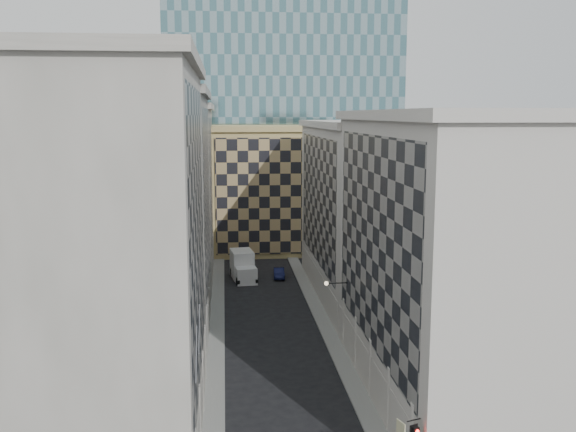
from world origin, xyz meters
TOP-DOWN VIEW (x-y plane):
  - sidewalk_west at (-5.25, 30.00)m, footprint 1.50×100.00m
  - sidewalk_east at (5.25, 30.00)m, footprint 1.50×100.00m
  - bldg_left_a at (-10.88, 11.00)m, footprint 10.80×22.80m
  - bldg_left_b at (-10.88, 33.00)m, footprint 10.80×22.80m
  - bldg_left_c at (-10.88, 55.00)m, footprint 10.80×22.80m
  - bldg_right_a at (10.88, 15.00)m, footprint 10.80×26.80m
  - bldg_right_b at (10.89, 42.00)m, footprint 10.80×28.80m
  - tan_block at (2.00, 67.90)m, footprint 16.80×14.80m
  - church_tower at (0.00, 82.00)m, footprint 7.20×7.20m
  - flagpoles_left at (-5.90, 6.00)m, footprint 0.10×6.33m
  - bracket_lamp at (4.38, 24.00)m, footprint 1.98×0.36m
  - box_truck at (-2.15, 50.06)m, footprint 3.38×6.61m
  - dark_car at (2.39, 50.18)m, footprint 1.50×3.86m
  - shop_sign at (4.95, 3.00)m, footprint 1.28×0.74m

SIDE VIEW (x-z plane):
  - sidewalk_west at x=-5.25m, z-range 0.00..0.15m
  - sidewalk_east at x=5.25m, z-range 0.00..0.15m
  - dark_car at x=2.39m, z-range 0.00..1.25m
  - box_truck at x=-2.15m, z-range -0.22..3.25m
  - shop_sign at x=4.95m, z-range 3.41..4.26m
  - bracket_lamp at x=4.38m, z-range 6.02..6.38m
  - flagpoles_left at x=-5.90m, z-range 6.83..9.17m
  - tan_block at x=2.00m, z-range 0.04..18.84m
  - bldg_right_b at x=10.89m, z-range 0.00..19.70m
  - bldg_right_a at x=10.88m, z-range -0.03..20.67m
  - bldg_left_c at x=-10.88m, z-range -0.02..21.68m
  - bldg_left_b at x=-10.88m, z-range -0.03..22.67m
  - bldg_left_a at x=-10.88m, z-range -0.03..23.67m
  - church_tower at x=0.00m, z-range 1.20..52.70m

